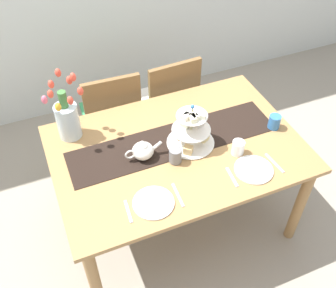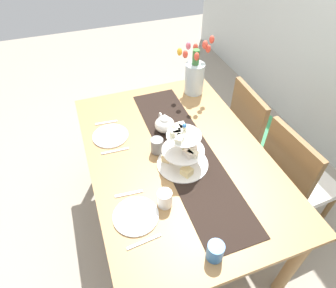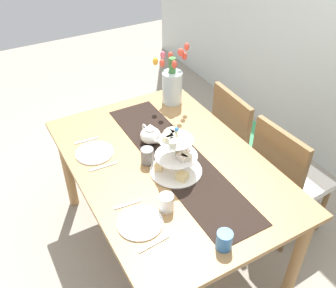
{
  "view_description": "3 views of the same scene",
  "coord_description": "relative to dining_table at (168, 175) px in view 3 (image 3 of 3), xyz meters",
  "views": [
    {
      "loc": [
        -0.72,
        -1.59,
        2.5
      ],
      "look_at": [
        -0.06,
        0.0,
        0.8
      ],
      "focal_mm": 42.3,
      "sensor_mm": 36.0,
      "label": 1
    },
    {
      "loc": [
        1.13,
        -0.46,
        2.01
      ],
      "look_at": [
        -0.01,
        -0.05,
        0.84
      ],
      "focal_mm": 30.73,
      "sensor_mm": 36.0,
      "label": 2
    },
    {
      "loc": [
        1.5,
        -0.84,
        2.21
      ],
      "look_at": [
        -0.03,
        0.02,
        0.86
      ],
      "focal_mm": 40.8,
      "sensor_mm": 36.0,
      "label": 3
    }
  ],
  "objects": [
    {
      "name": "ground_plane",
      "position": [
        0.0,
        0.0,
        -0.65
      ],
      "size": [
        8.0,
        8.0,
        0.0
      ],
      "primitive_type": "plane",
      "color": "gray"
    },
    {
      "name": "dining_table",
      "position": [
        0.0,
        0.0,
        0.0
      ],
      "size": [
        1.55,
        1.05,
        0.75
      ],
      "color": "#A37747",
      "rests_on": "ground_plane"
    },
    {
      "name": "chair_left",
      "position": [
        -0.23,
        0.75,
        -0.15
      ],
      "size": [
        0.44,
        0.44,
        0.91
      ],
      "color": "brown",
      "rests_on": "ground_plane"
    },
    {
      "name": "chair_right",
      "position": [
        0.25,
        0.75,
        -0.15
      ],
      "size": [
        0.44,
        0.44,
        0.91
      ],
      "color": "brown",
      "rests_on": "ground_plane"
    },
    {
      "name": "table_runner",
      "position": [
        0.0,
        0.06,
        0.1
      ],
      "size": [
        1.34,
        0.31,
        0.0
      ],
      "primitive_type": "cube",
      "color": "black",
      "rests_on": "dining_table"
    },
    {
      "name": "tiered_cake_stand",
      "position": [
        0.09,
        -0.0,
        0.21
      ],
      "size": [
        0.3,
        0.3,
        0.3
      ],
      "color": "beige",
      "rests_on": "table_runner"
    },
    {
      "name": "teapot",
      "position": [
        -0.23,
        0.0,
        0.16
      ],
      "size": [
        0.24,
        0.13,
        0.14
      ],
      "color": "white",
      "rests_on": "table_runner"
    },
    {
      "name": "tulip_vase",
      "position": [
        -0.59,
        0.36,
        0.25
      ],
      "size": [
        0.24,
        0.25,
        0.44
      ],
      "color": "silver",
      "rests_on": "dining_table"
    },
    {
      "name": "dinner_plate_left",
      "position": [
        -0.29,
        -0.35,
        0.1
      ],
      "size": [
        0.23,
        0.23,
        0.01
      ],
      "primitive_type": "cylinder",
      "color": "white",
      "rests_on": "dining_table"
    },
    {
      "name": "fork_left",
      "position": [
        -0.44,
        -0.35,
        0.1
      ],
      "size": [
        0.03,
        0.15,
        0.01
      ],
      "primitive_type": "cube",
      "rotation": [
        0.0,
        0.0,
        -0.08
      ],
      "color": "silver",
      "rests_on": "dining_table"
    },
    {
      "name": "knife_left",
      "position": [
        -0.15,
        -0.35,
        0.1
      ],
      "size": [
        0.02,
        0.17,
        0.01
      ],
      "primitive_type": "cube",
      "rotation": [
        0.0,
        0.0,
        -0.04
      ],
      "color": "silver",
      "rests_on": "dining_table"
    },
    {
      "name": "dinner_plate_right",
      "position": [
        0.34,
        -0.35,
        0.1
      ],
      "size": [
        0.23,
        0.23,
        0.01
      ],
      "primitive_type": "cylinder",
      "color": "white",
      "rests_on": "dining_table"
    },
    {
      "name": "fork_right",
      "position": [
        0.2,
        -0.35,
        0.1
      ],
      "size": [
        0.03,
        0.15,
        0.01
      ],
      "primitive_type": "cube",
      "rotation": [
        0.0,
        0.0,
        -0.09
      ],
      "color": "silver",
      "rests_on": "dining_table"
    },
    {
      "name": "knife_right",
      "position": [
        0.49,
        -0.35,
        0.1
      ],
      "size": [
        0.03,
        0.17,
        0.01
      ],
      "primitive_type": "cube",
      "rotation": [
        0.0,
        0.0,
        0.09
      ],
      "color": "silver",
      "rests_on": "dining_table"
    },
    {
      "name": "mug_grey",
      "position": [
        -0.06,
        -0.11,
        0.15
      ],
      "size": [
        0.08,
        0.08,
        0.09
      ],
      "primitive_type": "cylinder",
      "color": "slate",
      "rests_on": "table_runner"
    },
    {
      "name": "mug_white_text",
      "position": [
        0.32,
        -0.19,
        0.15
      ],
      "size": [
        0.08,
        0.08,
        0.09
      ],
      "primitive_type": "cylinder",
      "color": "white",
      "rests_on": "dining_table"
    },
    {
      "name": "mug_orange",
      "position": [
        0.66,
        -0.07,
        0.15
      ],
      "size": [
        0.08,
        0.08,
        0.09
      ],
      "primitive_type": "cylinder",
      "color": "#3370B7",
      "rests_on": "dining_table"
    }
  ]
}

